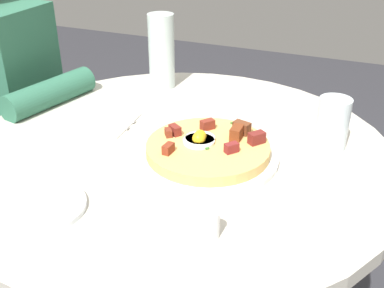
{
  "coord_description": "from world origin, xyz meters",
  "views": [
    {
      "loc": [
        -0.38,
        0.81,
        1.2
      ],
      "look_at": [
        -0.04,
        0.01,
        0.73
      ],
      "focal_mm": 43.84,
      "sensor_mm": 36.0,
      "label": 1
    }
  ],
  "objects_px": {
    "knife": "(94,122)",
    "salt_shaker": "(211,224)",
    "water_bottle": "(162,51)",
    "pizza_plate": "(208,156)",
    "fork": "(101,116)",
    "breakfast_pizza": "(208,147)",
    "bread_plate": "(40,207)",
    "water_glass": "(333,123)",
    "person_seated": "(1,143)",
    "dining_table": "(178,208)"
  },
  "relations": [
    {
      "from": "knife",
      "to": "salt_shaker",
      "type": "relative_size",
      "value": 3.78
    },
    {
      "from": "knife",
      "to": "water_bottle",
      "type": "distance_m",
      "value": 0.31
    },
    {
      "from": "pizza_plate",
      "to": "fork",
      "type": "xyz_separation_m",
      "value": [
        0.31,
        -0.08,
        0.0
      ]
    },
    {
      "from": "breakfast_pizza",
      "to": "bread_plate",
      "type": "height_order",
      "value": "breakfast_pizza"
    },
    {
      "from": "pizza_plate",
      "to": "fork",
      "type": "distance_m",
      "value": 0.32
    },
    {
      "from": "salt_shaker",
      "to": "pizza_plate",
      "type": "bearing_deg",
      "value": -67.76
    },
    {
      "from": "knife",
      "to": "water_glass",
      "type": "bearing_deg",
      "value": -173.56
    },
    {
      "from": "person_seated",
      "to": "knife",
      "type": "distance_m",
      "value": 0.5
    },
    {
      "from": "dining_table",
      "to": "water_bottle",
      "type": "distance_m",
      "value": 0.45
    },
    {
      "from": "person_seated",
      "to": "knife",
      "type": "height_order",
      "value": "person_seated"
    },
    {
      "from": "person_seated",
      "to": "pizza_plate",
      "type": "xyz_separation_m",
      "value": [
        -0.75,
        0.16,
        0.21
      ]
    },
    {
      "from": "breakfast_pizza",
      "to": "knife",
      "type": "height_order",
      "value": "breakfast_pizza"
    },
    {
      "from": "pizza_plate",
      "to": "breakfast_pizza",
      "type": "relative_size",
      "value": 1.15
    },
    {
      "from": "dining_table",
      "to": "fork",
      "type": "height_order",
      "value": "fork"
    },
    {
      "from": "dining_table",
      "to": "water_glass",
      "type": "height_order",
      "value": "water_glass"
    },
    {
      "from": "fork",
      "to": "knife",
      "type": "height_order",
      "value": "same"
    },
    {
      "from": "breakfast_pizza",
      "to": "salt_shaker",
      "type": "relative_size",
      "value": 5.37
    },
    {
      "from": "fork",
      "to": "water_glass",
      "type": "xyz_separation_m",
      "value": [
        -0.54,
        -0.07,
        0.05
      ]
    },
    {
      "from": "person_seated",
      "to": "fork",
      "type": "relative_size",
      "value": 6.31
    },
    {
      "from": "water_glass",
      "to": "salt_shaker",
      "type": "xyz_separation_m",
      "value": [
        0.13,
        0.38,
        -0.03
      ]
    },
    {
      "from": "water_bottle",
      "to": "fork",
      "type": "bearing_deg",
      "value": 80.22
    },
    {
      "from": "water_glass",
      "to": "salt_shaker",
      "type": "height_order",
      "value": "water_glass"
    },
    {
      "from": "dining_table",
      "to": "water_glass",
      "type": "relative_size",
      "value": 8.33
    },
    {
      "from": "knife",
      "to": "water_glass",
      "type": "xyz_separation_m",
      "value": [
        -0.53,
        -0.11,
        0.05
      ]
    },
    {
      "from": "dining_table",
      "to": "salt_shaker",
      "type": "xyz_separation_m",
      "value": [
        -0.18,
        0.25,
        0.19
      ]
    },
    {
      "from": "bread_plate",
      "to": "water_bottle",
      "type": "relative_size",
      "value": 0.79
    },
    {
      "from": "pizza_plate",
      "to": "water_glass",
      "type": "distance_m",
      "value": 0.28
    },
    {
      "from": "bread_plate",
      "to": "water_glass",
      "type": "relative_size",
      "value": 1.43
    },
    {
      "from": "knife",
      "to": "bread_plate",
      "type": "bearing_deg",
      "value": 102.48
    },
    {
      "from": "bread_plate",
      "to": "water_bottle",
      "type": "bearing_deg",
      "value": -84.43
    },
    {
      "from": "person_seated",
      "to": "bread_plate",
      "type": "bearing_deg",
      "value": 140.91
    },
    {
      "from": "bread_plate",
      "to": "knife",
      "type": "xyz_separation_m",
      "value": [
        0.1,
        -0.32,
        0.0
      ]
    },
    {
      "from": "pizza_plate",
      "to": "water_bottle",
      "type": "xyz_separation_m",
      "value": [
        0.27,
        -0.33,
        0.1
      ]
    },
    {
      "from": "breakfast_pizza",
      "to": "water_bottle",
      "type": "relative_size",
      "value": 1.25
    },
    {
      "from": "breakfast_pizza",
      "to": "person_seated",
      "type": "bearing_deg",
      "value": -12.01
    },
    {
      "from": "water_glass",
      "to": "water_bottle",
      "type": "height_order",
      "value": "water_bottle"
    },
    {
      "from": "dining_table",
      "to": "pizza_plate",
      "type": "distance_m",
      "value": 0.19
    },
    {
      "from": "dining_table",
      "to": "bread_plate",
      "type": "height_order",
      "value": "bread_plate"
    },
    {
      "from": "person_seated",
      "to": "water_glass",
      "type": "distance_m",
      "value": 1.01
    },
    {
      "from": "knife",
      "to": "salt_shaker",
      "type": "height_order",
      "value": "salt_shaker"
    },
    {
      "from": "breakfast_pizza",
      "to": "dining_table",
      "type": "bearing_deg",
      "value": -14.32
    },
    {
      "from": "pizza_plate",
      "to": "fork",
      "type": "height_order",
      "value": "pizza_plate"
    },
    {
      "from": "pizza_plate",
      "to": "bread_plate",
      "type": "height_order",
      "value": "pizza_plate"
    },
    {
      "from": "breakfast_pizza",
      "to": "water_bottle",
      "type": "xyz_separation_m",
      "value": [
        0.27,
        -0.33,
        0.08
      ]
    },
    {
      "from": "pizza_plate",
      "to": "breakfast_pizza",
      "type": "distance_m",
      "value": 0.02
    },
    {
      "from": "fork",
      "to": "salt_shaker",
      "type": "height_order",
      "value": "salt_shaker"
    },
    {
      "from": "water_glass",
      "to": "knife",
      "type": "bearing_deg",
      "value": 11.24
    },
    {
      "from": "water_bottle",
      "to": "salt_shaker",
      "type": "xyz_separation_m",
      "value": [
        -0.36,
        0.56,
        -0.08
      ]
    },
    {
      "from": "dining_table",
      "to": "water_glass",
      "type": "distance_m",
      "value": 0.4
    },
    {
      "from": "breakfast_pizza",
      "to": "water_glass",
      "type": "distance_m",
      "value": 0.27
    }
  ]
}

